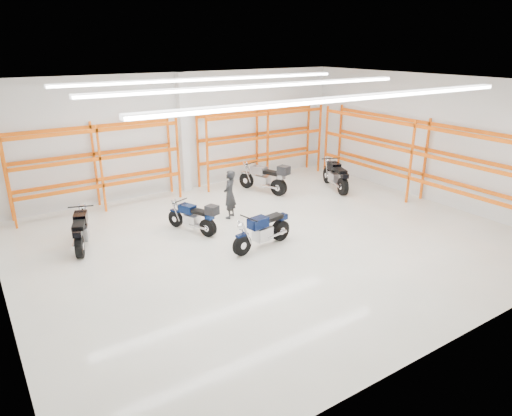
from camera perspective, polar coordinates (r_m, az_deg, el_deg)
ground at (r=13.62m, az=1.79°, el=-3.90°), size 14.00×14.00×0.00m
room_shell at (r=12.67m, az=1.88°, el=9.84°), size 14.02×12.02×4.51m
motorcycle_main at (r=12.96m, az=1.07°, el=-2.85°), size 2.10×0.71×1.04m
motorcycle_back_a at (r=13.80m, az=-21.03°, el=-2.75°), size 0.96×2.07×1.05m
motorcycle_back_b at (r=14.02m, az=-7.60°, el=-1.22°), size 0.99×1.89×1.01m
motorcycle_back_c at (r=17.64m, az=1.31°, el=3.70°), size 1.09×2.27×1.19m
motorcycle_back_d at (r=18.33m, az=9.98°, el=3.89°), size 1.07×2.21×1.13m
standing_man at (r=15.03m, az=-3.32°, el=1.71°), size 0.70×0.67×1.62m
structural_column at (r=17.84m, az=-9.04°, el=9.19°), size 0.32×0.32×4.50m
pallet_racking_back_left at (r=16.53m, az=-19.26°, el=5.83°), size 5.67×0.87×3.00m
pallet_racking_back_right at (r=19.26m, az=0.79°, el=8.81°), size 5.67×0.87×3.00m
pallet_racking_side at (r=17.43m, az=19.72°, el=6.55°), size 0.87×9.07×3.00m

